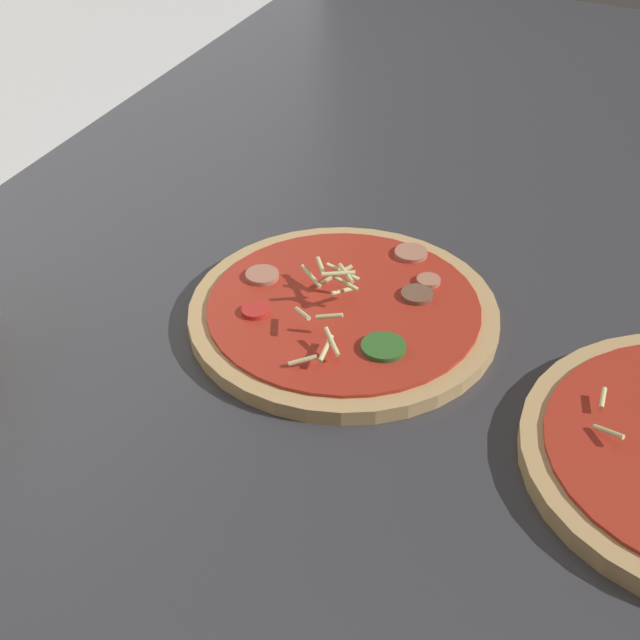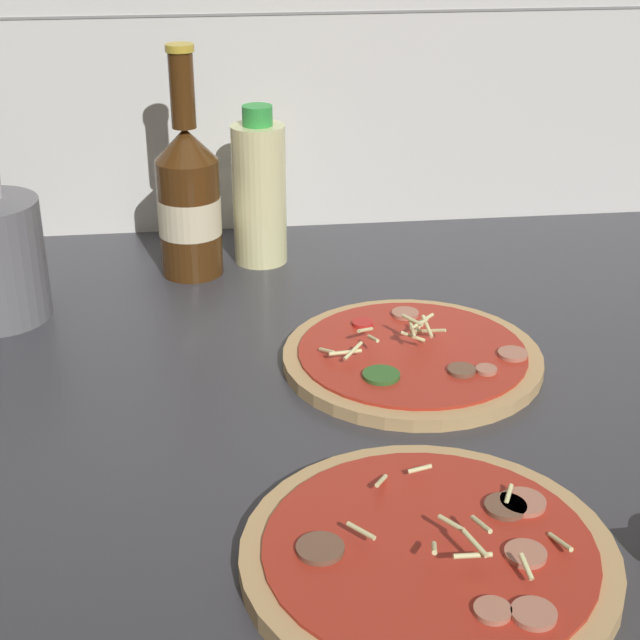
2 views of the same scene
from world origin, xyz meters
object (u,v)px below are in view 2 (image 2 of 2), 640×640
pizza_far (412,357)px  pizza_near (430,556)px  beer_bottle (189,198)px  oil_bottle (259,192)px

pizza_far → pizza_near: bearing=-99.5°
pizza_far → beer_bottle: bearing=129.1°
pizza_near → pizza_far: (4.95, 29.66, -0.12)cm
beer_bottle → oil_bottle: (8.34, 2.80, -0.45)cm
pizza_near → oil_bottle: size_ratio=1.39×
pizza_near → pizza_far: bearing=80.5°
pizza_near → oil_bottle: bearing=97.7°
pizza_near → oil_bottle: oil_bottle is taller
pizza_near → beer_bottle: (-16.23, 55.70, 8.31)cm
pizza_far → oil_bottle: 32.57cm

